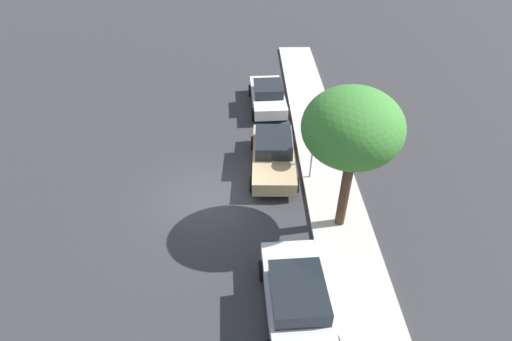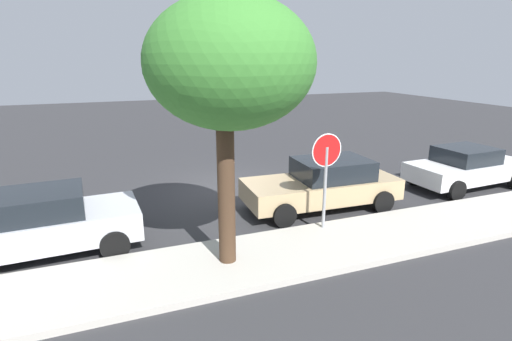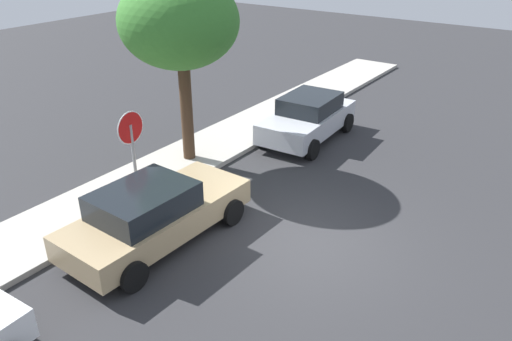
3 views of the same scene
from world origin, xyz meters
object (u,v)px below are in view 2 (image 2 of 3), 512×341
at_px(parked_car_tan, 324,184).
at_px(street_tree_near_corner, 230,65).
at_px(parked_car_silver, 44,222).
at_px(stop_sign, 326,165).
at_px(parked_car_white, 466,167).

distance_m(parked_car_tan, street_tree_near_corner, 5.34).
bearing_deg(parked_car_silver, street_tree_near_corner, 153.03).
bearing_deg(parked_car_tan, stop_sign, 60.05).
height_order(parked_car_silver, parked_car_white, parked_car_silver).
distance_m(stop_sign, parked_car_white, 6.64).
distance_m(parked_car_tan, parked_car_white, 5.50).
xyz_separation_m(parked_car_silver, street_tree_near_corner, (-3.80, 1.93, 3.39)).
bearing_deg(parked_car_silver, parked_car_white, -178.85).
bearing_deg(parked_car_tan, street_tree_near_corner, 32.33).
xyz_separation_m(stop_sign, street_tree_near_corner, (2.60, 0.67, 2.38)).
bearing_deg(parked_car_white, parked_car_tan, -0.11).
relative_size(parked_car_silver, parked_car_white, 0.97).
bearing_deg(parked_car_tan, parked_car_silver, 2.10).
bearing_deg(parked_car_tan, parked_car_white, 179.89).
relative_size(stop_sign, parked_car_silver, 0.63).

